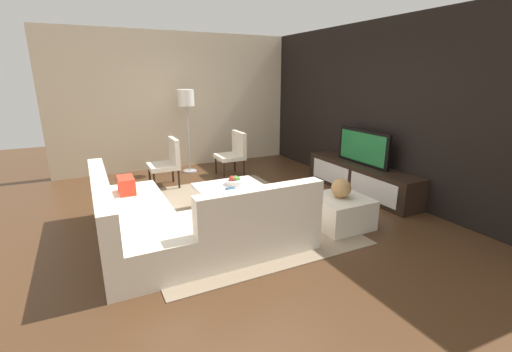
% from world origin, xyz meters
% --- Properties ---
extents(ground_plane, '(14.00, 14.00, 0.00)m').
position_xyz_m(ground_plane, '(0.00, 0.00, 0.00)').
color(ground_plane, '#4C301C').
extents(feature_wall_back, '(6.40, 0.12, 2.80)m').
position_xyz_m(feature_wall_back, '(0.00, 2.70, 1.40)').
color(feature_wall_back, black).
rests_on(feature_wall_back, ground).
extents(side_wall_left, '(0.12, 5.20, 2.80)m').
position_xyz_m(side_wall_left, '(-3.20, 0.20, 1.40)').
color(side_wall_left, beige).
rests_on(side_wall_left, ground).
extents(area_rug, '(3.31, 2.51, 0.01)m').
position_xyz_m(area_rug, '(-0.10, 0.00, 0.01)').
color(area_rug, gray).
rests_on(area_rug, ground).
extents(media_console, '(2.26, 0.48, 0.50)m').
position_xyz_m(media_console, '(0.00, 2.40, 0.25)').
color(media_console, black).
rests_on(media_console, ground).
extents(television, '(1.12, 0.06, 0.58)m').
position_xyz_m(television, '(0.00, 2.40, 0.79)').
color(television, black).
rests_on(television, media_console).
extents(sectional_couch, '(2.28, 2.30, 0.83)m').
position_xyz_m(sectional_couch, '(0.49, -0.88, 0.28)').
color(sectional_couch, beige).
rests_on(sectional_couch, ground).
extents(coffee_table, '(1.05, 0.96, 0.38)m').
position_xyz_m(coffee_table, '(-0.10, 0.10, 0.20)').
color(coffee_table, black).
rests_on(coffee_table, ground).
extents(accent_chair_near, '(0.53, 0.51, 0.87)m').
position_xyz_m(accent_chair_near, '(-1.83, -0.44, 0.49)').
color(accent_chair_near, black).
rests_on(accent_chair_near, ground).
extents(floor_lamp, '(0.32, 0.32, 1.67)m').
position_xyz_m(floor_lamp, '(-2.61, 0.16, 1.41)').
color(floor_lamp, '#A5A5AA').
rests_on(floor_lamp, ground).
extents(ottoman, '(0.70, 0.70, 0.40)m').
position_xyz_m(ottoman, '(0.92, 1.19, 0.20)').
color(ottoman, beige).
rests_on(ottoman, ground).
extents(fruit_bowl, '(0.28, 0.28, 0.14)m').
position_xyz_m(fruit_bowl, '(-0.28, 0.19, 0.43)').
color(fruit_bowl, silver).
rests_on(fruit_bowl, coffee_table).
extents(accent_chair_far, '(0.55, 0.50, 0.87)m').
position_xyz_m(accent_chair_far, '(-1.98, 0.90, 0.49)').
color(accent_chair_far, black).
rests_on(accent_chair_far, ground).
extents(decorative_ball, '(0.26, 0.26, 0.26)m').
position_xyz_m(decorative_ball, '(0.92, 1.19, 0.53)').
color(decorative_ball, '#AD8451').
rests_on(decorative_ball, ottoman).
extents(book_stack, '(0.20, 0.13, 0.08)m').
position_xyz_m(book_stack, '(0.12, -0.02, 0.42)').
color(book_stack, '#1E232D').
rests_on(book_stack, coffee_table).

